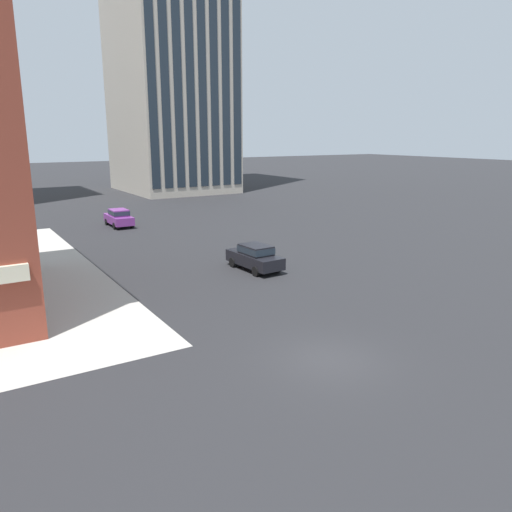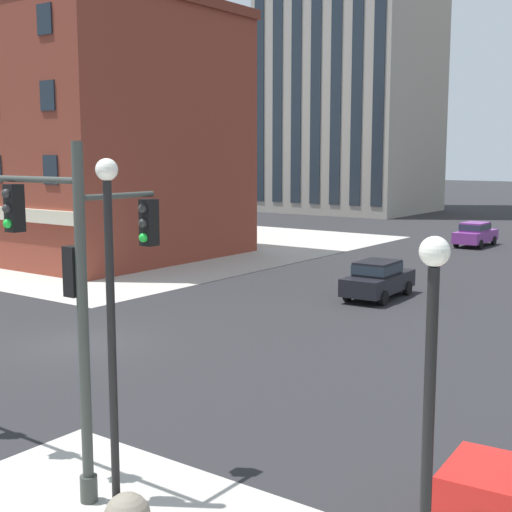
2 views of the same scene
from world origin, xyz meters
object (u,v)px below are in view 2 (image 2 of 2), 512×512
street_lamp_corner_near (111,308)px  street_lamp_mid_sidewalk (429,405)px  traffic_signal_main (36,260)px  car_main_southbound_near (378,278)px  car_main_northbound_near (475,233)px

street_lamp_corner_near → street_lamp_mid_sidewalk: bearing=-0.1°
street_lamp_mid_sidewalk → street_lamp_corner_near: bearing=179.9°
traffic_signal_main → car_main_southbound_near: size_ratio=1.52×
traffic_signal_main → car_main_southbound_near: bearing=97.7°
traffic_signal_main → car_main_northbound_near: bearing=97.6°
traffic_signal_main → street_lamp_corner_near: 2.76m
street_lamp_corner_near → car_main_southbound_near: bearing=104.6°
street_lamp_corner_near → car_main_southbound_near: (-5.34, 20.54, -2.94)m
street_lamp_corner_near → car_main_northbound_near: (-8.06, 41.04, -2.94)m
street_lamp_mid_sidewalk → car_main_northbound_near: bearing=108.2°
traffic_signal_main → street_lamp_corner_near: traffic_signal_main is taller
traffic_signal_main → street_lamp_corner_near: size_ratio=1.08×
car_main_northbound_near → traffic_signal_main: bearing=-82.4°
traffic_signal_main → street_lamp_corner_near: (2.66, -0.56, -0.48)m
street_lamp_corner_near → car_main_northbound_near: 41.93m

